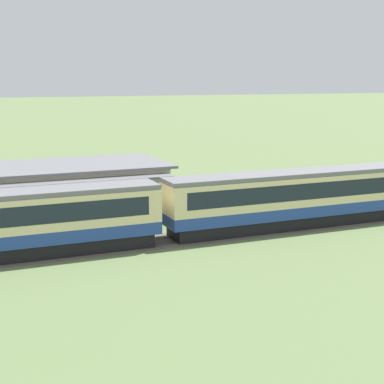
# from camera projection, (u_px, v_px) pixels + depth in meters

# --- Properties ---
(passenger_train) EXTENTS (112.35, 2.93, 4.05)m
(passenger_train) POSITION_uv_depth(u_px,v_px,m) (310.00, 195.00, 42.73)
(passenger_train) COLOR #234293
(passenger_train) RESTS_ON ground_plane
(railway_track) EXTENTS (158.65, 3.60, 0.04)m
(railway_track) POSITION_uv_depth(u_px,v_px,m) (257.00, 230.00, 41.50)
(railway_track) COLOR #665B51
(railway_track) RESTS_ON ground_plane
(station_building) EXTENTS (14.10, 9.88, 4.01)m
(station_building) POSITION_uv_depth(u_px,v_px,m) (76.00, 189.00, 46.25)
(station_building) COLOR beige
(station_building) RESTS_ON ground_plane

